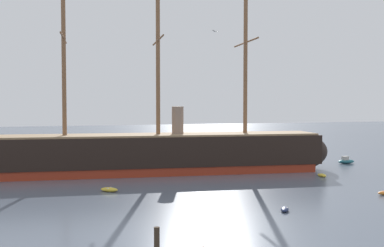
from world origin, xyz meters
name	(u,v)px	position (x,y,z in m)	size (l,w,h in m)	color
tall_ship	(158,153)	(-4.50, 47.73, 3.24)	(61.75, 14.80, 29.70)	maroon
dinghy_near_centre	(285,209)	(2.33, 18.56, 0.22)	(1.63, 1.96, 0.43)	#1E284C
dinghy_alongside_bow	(109,190)	(-13.67, 34.35, 0.28)	(2.47, 2.22, 0.55)	gold
dinghy_alongside_stern	(322,175)	(18.10, 37.34, 0.24)	(0.92, 2.05, 0.48)	gold
motorboat_far_right	(346,161)	(30.50, 49.58, 0.47)	(3.18, 1.34, 1.34)	#236670
mooring_piling_left_pair	(157,240)	(-13.12, 8.85, 0.99)	(0.42, 0.42, 1.98)	#382B1E
seagull_in_flight	(215,31)	(-3.63, 23.16, 18.68)	(1.02, 1.01, 0.14)	silver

